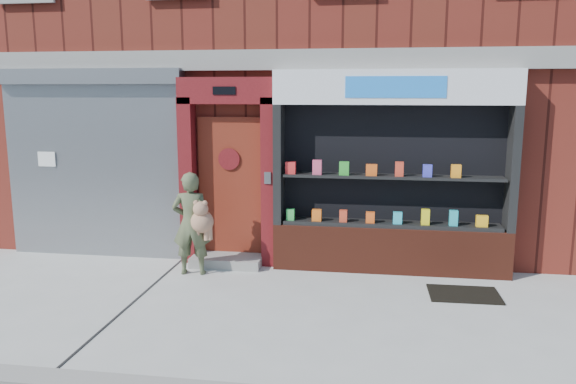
# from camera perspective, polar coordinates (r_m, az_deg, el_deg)

# --- Properties ---
(ground) EXTENTS (80.00, 80.00, 0.00)m
(ground) POSITION_cam_1_polar(r_m,az_deg,el_deg) (7.20, -3.81, -11.76)
(ground) COLOR #9E9E99
(ground) RESTS_ON ground
(building) EXTENTS (12.00, 8.16, 8.00)m
(building) POSITION_cam_1_polar(r_m,az_deg,el_deg) (12.66, 2.07, 16.13)
(building) COLOR maroon
(building) RESTS_ON ground
(shutter_bay) EXTENTS (3.10, 0.30, 3.04)m
(shutter_bay) POSITION_cam_1_polar(r_m,az_deg,el_deg) (9.61, -19.14, 3.83)
(shutter_bay) COLOR gray
(shutter_bay) RESTS_ON ground
(red_door_bay) EXTENTS (1.52, 0.58, 2.90)m
(red_door_bay) POSITION_cam_1_polar(r_m,az_deg,el_deg) (8.75, -6.09, 2.05)
(red_door_bay) COLOR #520E11
(red_door_bay) RESTS_ON ground
(pharmacy_bay) EXTENTS (3.50, 0.41, 3.00)m
(pharmacy_bay) POSITION_cam_1_polar(r_m,az_deg,el_deg) (8.44, 10.47, 1.05)
(pharmacy_bay) COLOR #5B2215
(pharmacy_bay) RESTS_ON ground
(woman) EXTENTS (0.65, 0.44, 1.54)m
(woman) POSITION_cam_1_polar(r_m,az_deg,el_deg) (8.39, -9.66, -3.12)
(woman) COLOR #4B5437
(woman) RESTS_ON ground
(doormat) EXTENTS (0.93, 0.66, 0.02)m
(doormat) POSITION_cam_1_polar(r_m,az_deg,el_deg) (7.99, 17.44, -9.87)
(doormat) COLOR black
(doormat) RESTS_ON ground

